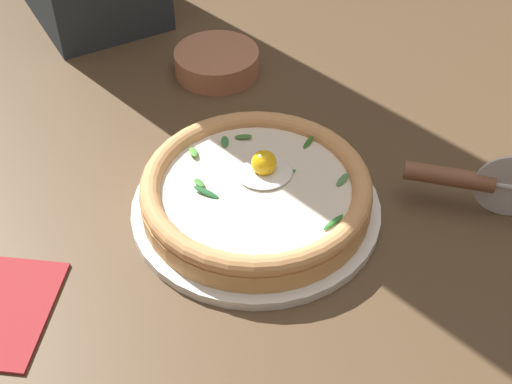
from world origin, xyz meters
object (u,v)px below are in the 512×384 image
object	(u,v)px
side_bowl	(217,62)
folded_napkin	(7,310)
pizza	(256,191)
pizza_cutter	(470,180)

from	to	relation	value
side_bowl	folded_napkin	xyz separation A→B (m)	(-0.35, -0.34, -0.01)
side_bowl	pizza	bearing A→B (deg)	-100.35
pizza	side_bowl	distance (m)	0.30
pizza	side_bowl	size ratio (longest dim) A/B	2.13
folded_napkin	side_bowl	bearing A→B (deg)	44.41
pizza	pizza_cutter	world-z (taller)	pizza_cutter
side_bowl	folded_napkin	size ratio (longest dim) A/B	0.90
pizza_cutter	folded_napkin	world-z (taller)	pizza_cutter
pizza	folded_napkin	xyz separation A→B (m)	(-0.30, -0.04, -0.03)
pizza_cutter	folded_napkin	distance (m)	0.53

